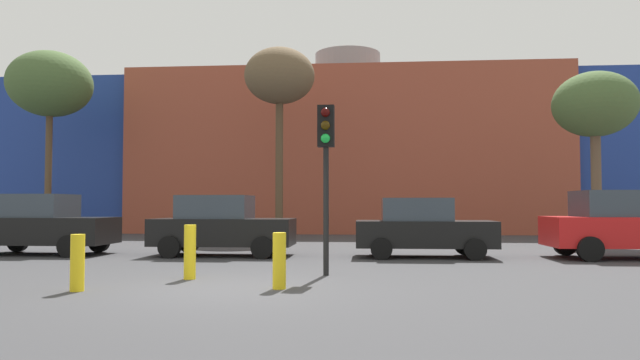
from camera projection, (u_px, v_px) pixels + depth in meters
name	position (u px, v px, depth m)	size (l,w,h in m)	color
ground_plane	(227.00, 288.00, 10.34)	(200.00, 200.00, 0.00)	#38383A
building_backdrop	(348.00, 158.00, 35.11)	(38.20, 11.74, 10.82)	#9E4733
parked_car_1	(40.00, 224.00, 17.45)	(4.23, 2.07, 1.83)	black
parked_car_2	(222.00, 226.00, 16.99)	(4.13, 2.03, 1.79)	black
parked_car_3	(423.00, 228.00, 16.50)	(3.94, 1.93, 1.71)	black
parked_car_4	(626.00, 225.00, 16.05)	(4.41, 2.16, 1.91)	red
traffic_light_island	(326.00, 150.00, 12.31)	(0.36, 0.36, 3.66)	black
bare_tree_0	(595.00, 106.00, 21.67)	(3.09, 3.09, 6.56)	brown
bare_tree_1	(50.00, 85.00, 26.96)	(3.85, 3.85, 8.75)	brown
bare_tree_2	(280.00, 78.00, 25.27)	(3.10, 3.10, 8.45)	brown
bollard_yellow_0	(190.00, 252.00, 11.63)	(0.24, 0.24, 1.10)	yellow
bollard_yellow_1	(77.00, 263.00, 10.00)	(0.24, 0.24, 0.99)	yellow
bollard_yellow_2	(279.00, 261.00, 10.28)	(0.24, 0.24, 1.01)	yellow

